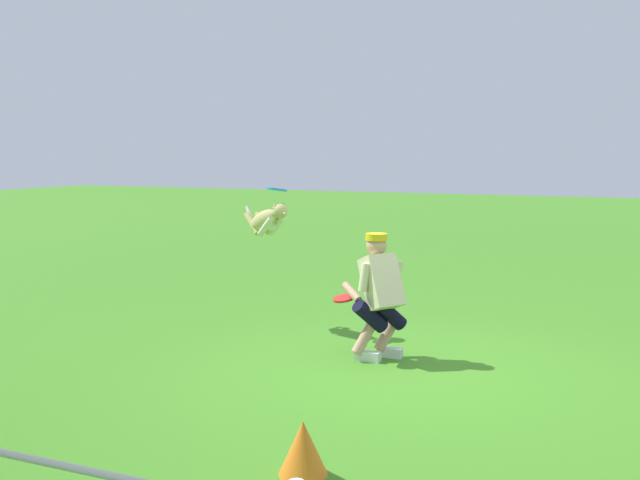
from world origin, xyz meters
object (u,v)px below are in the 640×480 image
(person, at_px, (380,292))
(dog, at_px, (266,221))
(training_cone, at_px, (303,448))
(frisbee_flying, at_px, (277,190))
(frisbee_held, at_px, (344,298))

(person, relative_size, dog, 1.47)
(training_cone, bearing_deg, dog, -58.86)
(frisbee_flying, bearing_deg, frisbee_held, 147.42)
(dog, distance_m, frisbee_flying, 0.42)
(frisbee_flying, distance_m, training_cone, 4.39)
(frisbee_held, xyz_separation_m, training_cone, (-0.88, 2.86, -0.43))
(dog, bearing_deg, person, 10.11)
(frisbee_held, bearing_deg, dog, -31.15)
(dog, xyz_separation_m, frisbee_flying, (-0.18, 0.07, 0.38))
(frisbee_flying, bearing_deg, person, 155.15)
(dog, height_order, training_cone, dog)
(dog, relative_size, frisbee_flying, 3.67)
(person, distance_m, frisbee_held, 0.40)
(dog, bearing_deg, frisbee_flying, 13.58)
(person, height_order, training_cone, person)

